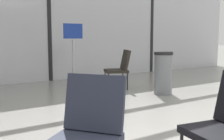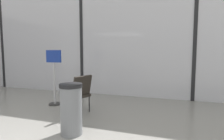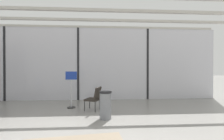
{
  "view_description": "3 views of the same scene",
  "coord_description": "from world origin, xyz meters",
  "px_view_note": "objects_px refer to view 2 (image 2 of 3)",
  "views": [
    {
      "loc": [
        -2.61,
        -1.85,
        1.16
      ],
      "look_at": [
        -0.28,
        1.73,
        0.65
      ],
      "focal_mm": 44.58,
      "sensor_mm": 36.0,
      "label": 1
    },
    {
      "loc": [
        2.82,
        -0.28,
        1.36
      ],
      "look_at": [
        0.2,
        7.91,
        0.55
      ],
      "focal_mm": 28.42,
      "sensor_mm": 36.0,
      "label": 2
    },
    {
      "loc": [
        1.21,
        -2.41,
        1.56
      ],
      "look_at": [
        1.8,
        7.03,
        1.46
      ],
      "focal_mm": 24.28,
      "sensor_mm": 36.0,
      "label": 3
    }
  ],
  "objects_px": {
    "trash_bin": "(71,109)",
    "info_sign": "(54,79)",
    "parked_airplane": "(92,45)",
    "lounge_chair_3": "(79,92)"
  },
  "relations": [
    {
      "from": "trash_bin",
      "to": "info_sign",
      "type": "bearing_deg",
      "value": 133.55
    },
    {
      "from": "parked_airplane",
      "to": "lounge_chair_3",
      "type": "distance_m",
      "value": 6.98
    },
    {
      "from": "lounge_chair_3",
      "to": "trash_bin",
      "type": "distance_m",
      "value": 1.05
    },
    {
      "from": "parked_airplane",
      "to": "trash_bin",
      "type": "bearing_deg",
      "value": -68.62
    },
    {
      "from": "lounge_chair_3",
      "to": "info_sign",
      "type": "relative_size",
      "value": 0.6
    },
    {
      "from": "lounge_chair_3",
      "to": "info_sign",
      "type": "bearing_deg",
      "value": -92.73
    },
    {
      "from": "parked_airplane",
      "to": "trash_bin",
      "type": "relative_size",
      "value": 14.89
    },
    {
      "from": "lounge_chair_3",
      "to": "trash_bin",
      "type": "relative_size",
      "value": 1.01
    },
    {
      "from": "trash_bin",
      "to": "parked_airplane",
      "type": "bearing_deg",
      "value": 111.38
    },
    {
      "from": "parked_airplane",
      "to": "info_sign",
      "type": "xyz_separation_m",
      "value": [
        1.55,
        -5.95,
        -1.2
      ]
    }
  ]
}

